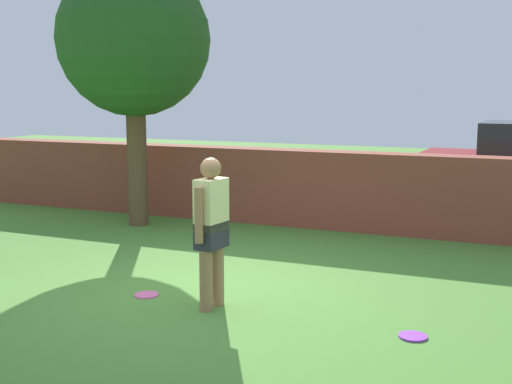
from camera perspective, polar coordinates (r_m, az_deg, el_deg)
ground_plane at (r=7.73m, az=-5.06°, el=-8.59°), size 40.00×40.00×0.00m
brick_wall at (r=11.75m, az=-2.42°, el=0.75°), size 12.50×0.50×1.30m
tree at (r=11.35m, az=-10.58°, el=12.77°), size 2.56×2.56×4.42m
person at (r=6.93m, az=-3.90°, el=-2.96°), size 0.26×0.54×1.62m
frisbee_purple at (r=6.52m, az=13.48°, el=-12.10°), size 0.27×0.27×0.02m
frisbee_pink at (r=7.64m, az=-9.51°, el=-8.81°), size 0.27×0.27×0.02m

